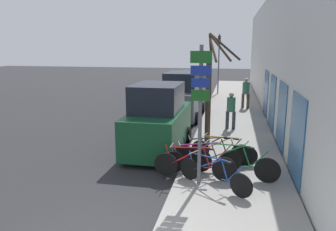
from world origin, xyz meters
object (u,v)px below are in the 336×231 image
object	(u,v)px
parked_car_2	(193,87)
street_tree	(210,92)
bicycle_3	(203,159)
bicycle_2	(232,163)
pedestrian_near	(231,108)
signpost	(200,108)
parked_car_0	(158,121)
bicycle_1	(195,165)
bicycle_0	(214,175)
pedestrian_far	(246,91)
bicycle_4	(212,154)
traffic_light	(219,56)
bicycle_5	(223,151)
parked_car_1	(183,97)

from	to	relation	value
parked_car_2	street_tree	xyz separation A→B (m)	(1.92, -10.58, 1.19)
bicycle_3	bicycle_2	bearing A→B (deg)	-119.99
pedestrian_near	street_tree	xyz separation A→B (m)	(-0.77, -2.49, 1.04)
signpost	bicycle_2	xyz separation A→B (m)	(0.88, 0.68, -1.68)
bicycle_3	parked_car_0	distance (m)	2.86
bicycle_1	bicycle_3	distance (m)	0.56
street_tree	bicycle_3	bearing A→B (deg)	-89.58
bicycle_0	pedestrian_far	distance (m)	11.69
bicycle_4	traffic_light	world-z (taller)	traffic_light
signpost	parked_car_2	world-z (taller)	signpost
bicycle_0	bicycle_3	bearing A→B (deg)	51.78
parked_car_0	parked_car_2	size ratio (longest dim) A/B	0.99
parked_car_0	traffic_light	size ratio (longest dim) A/B	0.93
signpost	pedestrian_far	distance (m)	11.61
bicycle_2	bicycle_0	bearing A→B (deg)	164.67
bicycle_4	pedestrian_near	distance (m)	4.84
pedestrian_far	street_tree	size ratio (longest dim) A/B	0.44
pedestrian_far	street_tree	xyz separation A→B (m)	(-1.59, -7.73, 0.96)
bicycle_2	pedestrian_near	bearing A→B (deg)	15.09
parked_car_2	pedestrian_near	size ratio (longest dim) A/B	2.53
bicycle_2	bicycle_5	bearing A→B (deg)	26.98
bicycle_0	street_tree	bearing A→B (deg)	37.70
bicycle_0	parked_car_2	distance (m)	14.65
bicycle_4	bicycle_5	size ratio (longest dim) A/B	1.14
parked_car_2	pedestrian_far	world-z (taller)	parked_car_2
bicycle_4	pedestrian_far	distance (m)	10.13
bicycle_1	bicycle_2	distance (m)	1.08
parked_car_2	pedestrian_near	xyz separation A→B (m)	(2.69, -8.09, 0.15)
bicycle_3	parked_car_1	world-z (taller)	parked_car_1
parked_car_1	bicycle_4	bearing A→B (deg)	-73.47
signpost	parked_car_2	bearing A→B (deg)	97.66
bicycle_2	bicycle_5	distance (m)	1.27
bicycle_0	bicycle_1	size ratio (longest dim) A/B	0.83
pedestrian_near	pedestrian_far	distance (m)	5.30
bicycle_0	bicycle_1	world-z (taller)	bicycle_1
bicycle_5	parked_car_0	bearing A→B (deg)	77.77
bicycle_4	pedestrian_far	size ratio (longest dim) A/B	1.33
pedestrian_far	signpost	bearing A→B (deg)	100.24
bicycle_1	bicycle_3	bearing A→B (deg)	-16.16
pedestrian_far	street_tree	world-z (taller)	street_tree
bicycle_5	parked_car_1	xyz separation A→B (m)	(-2.38, 6.94, 0.59)
bicycle_5	parked_car_0	xyz separation A→B (m)	(-2.39, 1.12, 0.60)
parked_car_0	pedestrian_far	distance (m)	9.07
bicycle_2	pedestrian_far	xyz separation A→B (m)	(0.71, 10.77, 0.63)
parked_car_1	parked_car_2	world-z (taller)	parked_car_1
pedestrian_far	street_tree	bearing A→B (deg)	96.50
pedestrian_far	traffic_light	distance (m)	6.36
signpost	pedestrian_near	xyz separation A→B (m)	(0.77, 6.21, -1.13)
bicycle_4	street_tree	size ratio (longest dim) A/B	0.59
bicycle_2	pedestrian_near	world-z (taller)	pedestrian_near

